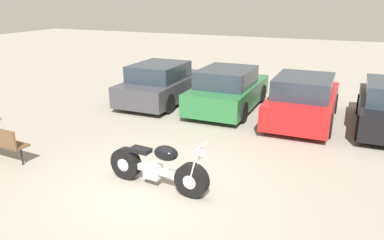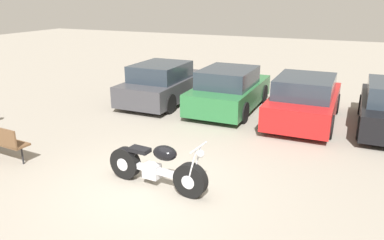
{
  "view_description": "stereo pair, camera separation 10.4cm",
  "coord_description": "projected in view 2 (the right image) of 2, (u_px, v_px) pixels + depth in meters",
  "views": [
    {
      "loc": [
        3.48,
        -5.96,
        3.76
      ],
      "look_at": [
        0.03,
        2.06,
        0.85
      ],
      "focal_mm": 35.0,
      "sensor_mm": 36.0,
      "label": 1
    },
    {
      "loc": [
        3.57,
        -5.92,
        3.76
      ],
      "look_at": [
        0.03,
        2.06,
        0.85
      ],
      "focal_mm": 35.0,
      "sensor_mm": 36.0,
      "label": 2
    }
  ],
  "objects": [
    {
      "name": "ground_plane",
      "position": [
        150.0,
        188.0,
        7.69
      ],
      "size": [
        60.0,
        60.0,
        0.0
      ],
      "primitive_type": "plane",
      "color": "gray"
    },
    {
      "name": "motorcycle",
      "position": [
        156.0,
        167.0,
        7.63
      ],
      "size": [
        2.31,
        0.68,
        1.09
      ],
      "color": "black",
      "rests_on": "ground_plane"
    },
    {
      "name": "parked_car_dark_grey",
      "position": [
        163.0,
        84.0,
        13.75
      ],
      "size": [
        1.94,
        4.08,
        1.46
      ],
      "color": "#3D3D42",
      "rests_on": "ground_plane"
    },
    {
      "name": "parked_car_green",
      "position": [
        229.0,
        90.0,
        12.81
      ],
      "size": [
        1.94,
        4.08,
        1.46
      ],
      "color": "#286B38",
      "rests_on": "ground_plane"
    },
    {
      "name": "parked_car_red",
      "position": [
        304.0,
        100.0,
        11.56
      ],
      "size": [
        1.94,
        4.08,
        1.46
      ],
      "color": "red",
      "rests_on": "ground_plane"
    }
  ]
}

